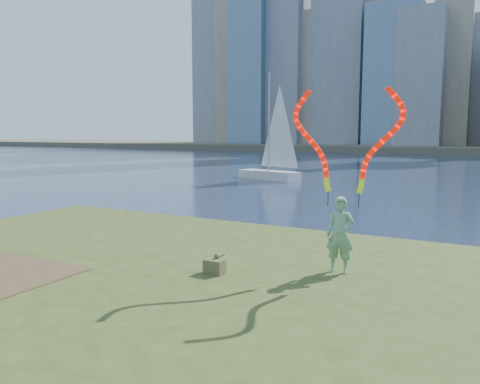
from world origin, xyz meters
The scene contains 6 objects.
ground centered at (0.00, 0.00, 0.00)m, with size 320.00×320.00×0.00m, color #17233A.
grassy_knoll centered at (0.00, -2.30, 0.34)m, with size 20.00×18.00×0.80m.
far_shore centered at (0.00, 95.00, 0.60)m, with size 320.00×40.00×1.20m, color #4D4839.
woman_with_ribbons centered at (3.87, 0.54, 2.23)m, with size 2.00×0.40×3.92m.
canvas_bag centered at (1.72, -0.73, 0.95)m, with size 0.39×0.45×0.37m.
sailboat centered at (-8.60, 24.18, 1.41)m, with size 5.42×2.97×8.18m.
Camera 1 is at (6.47, -8.35, 3.55)m, focal length 35.00 mm.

